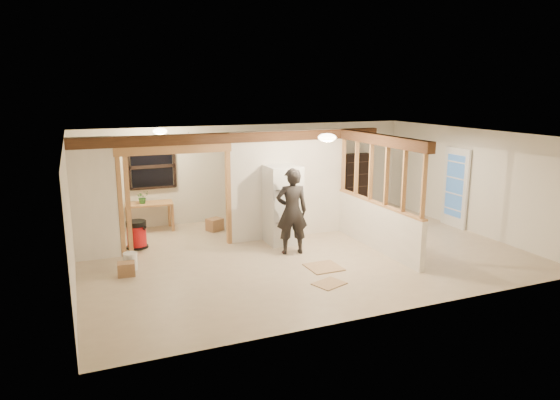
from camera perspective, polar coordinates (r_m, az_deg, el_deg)
name	(u,v)px	position (r m, az deg, el deg)	size (l,w,h in m)	color
floor	(301,252)	(10.77, 2.47, -5.96)	(9.00, 6.50, 0.01)	#C3AF91
ceiling	(303,135)	(10.25, 2.61, 7.44)	(9.00, 6.50, 0.01)	white
wall_back	(251,172)	(13.40, -3.32, 3.25)	(9.00, 0.01, 2.50)	silver
wall_front	(393,236)	(7.70, 12.78, -4.06)	(9.00, 0.01, 2.50)	silver
wall_left	(70,215)	(9.51, -22.91, -1.60)	(0.01, 6.50, 2.50)	silver
wall_right	(470,180)	(12.96, 20.92, 2.12)	(0.01, 6.50, 2.50)	silver
partition_left_stub	(94,199)	(10.68, -20.50, 0.07)	(0.90, 0.12, 2.50)	white
partition_center	(288,184)	(11.59, 0.94, 1.80)	(2.80, 0.12, 2.50)	white
doorway_frame	(177,200)	(10.88, -11.74, 0.02)	(2.46, 0.14, 2.20)	tan
header_beam_back	(238,137)	(11.02, -4.82, 7.14)	(7.00, 0.18, 0.22)	#53311C
header_beam_right	(380,140)	(10.70, 11.37, 6.78)	(0.18, 3.30, 0.22)	#53311C
pony_wall	(376,226)	(11.04, 10.95, -2.98)	(0.12, 3.20, 1.00)	white
stud_partition	(379,174)	(10.79, 11.21, 2.97)	(0.14, 3.20, 1.32)	tan
window_back	(152,167)	(12.68, -14.41, 3.71)	(1.12, 0.10, 1.10)	black
french_door	(455,188)	(13.24, 19.41, 1.34)	(0.12, 0.86, 2.00)	white
ceiling_dome_main	(327,138)	(9.94, 5.41, 7.12)	(0.36, 0.36, 0.16)	#FFEABF
ceiling_dome_util	(160,131)	(11.73, -13.55, 7.65)	(0.32, 0.32, 0.14)	#FFEABF
hanging_bulb	(189,147)	(11.17, -10.36, 6.02)	(0.07, 0.07, 0.07)	#FFD88C
refrigerator	(283,205)	(11.18, 0.31, -0.53)	(0.73, 0.70, 1.76)	white
woman	(292,211)	(10.43, 1.36, -1.29)	(0.67, 0.44, 1.83)	black
work_table	(150,217)	(12.63, -14.65, -1.88)	(1.12, 0.56, 0.71)	tan
potted_plant	(142,197)	(12.49, -15.45, 0.32)	(0.28, 0.24, 0.31)	#235220
shop_vac	(137,234)	(11.36, -16.06, -3.79)	(0.48, 0.48, 0.62)	#B61214
bookshelf	(356,181)	(14.62, 8.70, 2.12)	(0.80, 0.27, 1.61)	black
bucket	(130,261)	(10.09, -16.72, -6.74)	(0.27, 0.27, 0.34)	silver
box_util_a	(215,225)	(12.40, -7.47, -2.80)	(0.35, 0.30, 0.30)	#986D49
box_util_b	(110,244)	(11.43, -18.86, -4.75)	(0.31, 0.31, 0.29)	#986D49
box_front	(126,269)	(9.82, -17.15, -7.56)	(0.31, 0.25, 0.25)	#986D49
floor_panel_near	(324,267)	(9.87, 5.02, -7.65)	(0.63, 0.63, 0.02)	tan
floor_panel_far	(329,284)	(9.09, 5.65, -9.49)	(0.53, 0.42, 0.02)	tan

